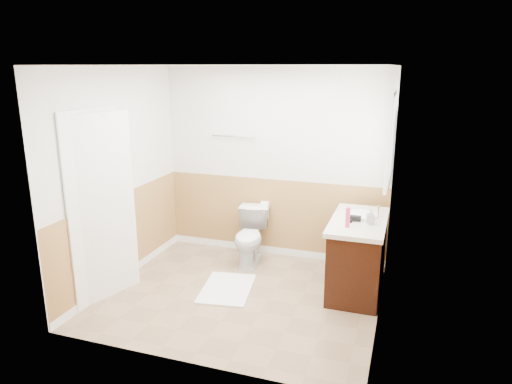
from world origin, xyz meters
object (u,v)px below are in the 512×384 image
(toilet, at_px, (250,237))
(bath_mat, at_px, (227,289))
(vanity_cabinet, at_px, (358,257))
(lotion_bottle, at_px, (348,217))
(soap_dispenser, at_px, (370,217))

(toilet, bearing_deg, bath_mat, -98.84)
(toilet, relative_size, vanity_cabinet, 0.65)
(vanity_cabinet, xyz_separation_m, lotion_bottle, (-0.10, -0.29, 0.56))
(bath_mat, bearing_deg, lotion_bottle, 7.76)
(lotion_bottle, relative_size, soap_dispenser, 1.30)
(lotion_bottle, bearing_deg, toilet, 154.14)
(vanity_cabinet, relative_size, lotion_bottle, 5.00)
(vanity_cabinet, bearing_deg, toilet, 166.40)
(toilet, height_order, soap_dispenser, soap_dispenser)
(lotion_bottle, distance_m, soap_dispenser, 0.28)
(bath_mat, bearing_deg, toilet, 90.00)
(lotion_bottle, bearing_deg, vanity_cabinet, 71.21)
(vanity_cabinet, relative_size, soap_dispenser, 6.51)
(vanity_cabinet, bearing_deg, soap_dispenser, -44.11)
(bath_mat, distance_m, lotion_bottle, 1.63)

